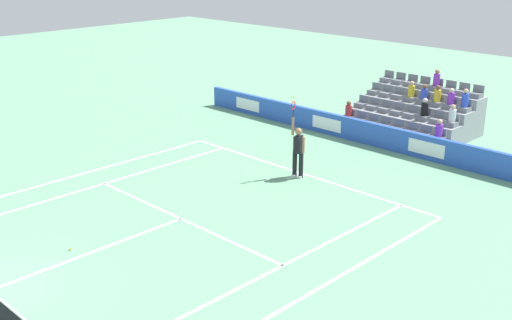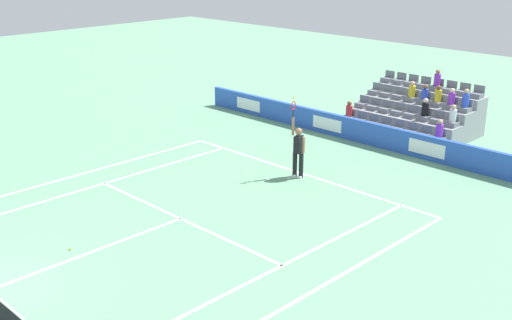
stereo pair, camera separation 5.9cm
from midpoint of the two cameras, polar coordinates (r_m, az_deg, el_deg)
line_baseline at (r=22.86m, az=3.97°, el=-1.17°), size 10.97×0.10×0.01m
line_service at (r=19.32m, az=-6.79°, el=-5.19°), size 8.23×0.10×0.01m
line_centre_service at (r=17.73m, az=-14.93°, el=-8.08°), size 0.10×6.40×0.01m
line_singles_sideline_left at (r=22.25m, az=-14.39°, el=-2.34°), size 0.10×11.89×0.01m
line_singles_sideline_right at (r=16.32m, az=1.20°, el=-9.87°), size 0.10×11.89×0.01m
line_doubles_sideline_left at (r=23.37m, az=-16.15°, el=-1.45°), size 0.10×11.89×0.01m
line_doubles_sideline_right at (r=15.54m, az=4.95°, el=-11.56°), size 0.10×11.89×0.01m
line_centre_mark at (r=22.79m, az=3.80°, el=-1.24°), size 0.10×0.20×0.01m
sponsor_barrier at (r=26.12m, az=10.43°, el=2.21°), size 19.00×0.22×0.93m
tennis_player at (r=22.19m, az=3.66°, el=0.90°), size 0.54×0.42×2.85m
stadium_stand at (r=28.45m, az=13.86°, el=3.83°), size 4.96×3.80×2.60m
loose_tennis_ball at (r=18.05m, az=-16.22°, el=-7.59°), size 0.07×0.07×0.07m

